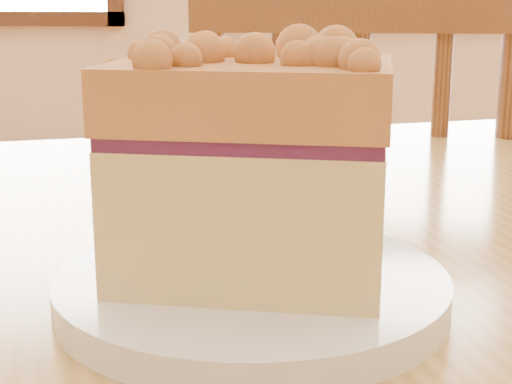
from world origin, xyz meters
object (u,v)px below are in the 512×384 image
plate (252,289)px  cake_slice (249,159)px  cafe_table_main (281,382)px  cafe_chair_main (347,309)px

plate → cake_slice: 0.07m
cake_slice → plate: bearing=29.4°
cafe_table_main → cafe_chair_main: cafe_chair_main is taller
cafe_table_main → cafe_chair_main: (0.07, 0.58, -0.19)m
plate → cake_slice: (-0.00, -0.00, 0.07)m
cafe_table_main → cafe_chair_main: bearing=64.1°
plate → cafe_table_main: bearing=80.5°
cafe_chair_main → plate: 0.72m
cafe_chair_main → cake_slice: (-0.08, -0.66, 0.36)m
plate → cake_slice: size_ratio=1.38×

